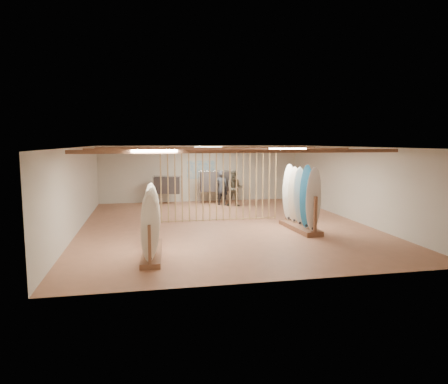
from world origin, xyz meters
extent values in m
plane|color=#AC7153|center=(0.00, 0.00, 0.00)|extent=(12.00, 12.00, 0.00)
plane|color=#9B9893|center=(0.00, 0.00, 2.80)|extent=(12.00, 12.00, 0.00)
plane|color=beige|center=(0.00, 6.00, 1.40)|extent=(12.00, 0.00, 12.00)
plane|color=beige|center=(0.00, -6.00, 1.40)|extent=(12.00, 0.00, 12.00)
plane|color=beige|center=(-5.00, 0.00, 1.40)|extent=(0.00, 12.00, 12.00)
plane|color=beige|center=(5.00, 0.00, 1.40)|extent=(0.00, 12.00, 12.00)
cube|color=brown|center=(0.00, 0.00, 2.72)|extent=(9.50, 6.12, 0.10)
cube|color=white|center=(0.00, 0.00, 2.74)|extent=(1.20, 0.35, 0.06)
cylinder|color=tan|center=(-2.20, 0.80, 1.40)|extent=(0.05, 0.05, 2.78)
cylinder|color=tan|center=(-1.94, 0.80, 1.40)|extent=(0.05, 0.05, 2.78)
cylinder|color=tan|center=(-1.68, 0.80, 1.40)|extent=(0.05, 0.05, 2.78)
cylinder|color=tan|center=(-1.42, 0.80, 1.40)|extent=(0.05, 0.05, 2.78)
cylinder|color=tan|center=(-1.16, 0.80, 1.40)|extent=(0.05, 0.05, 2.78)
cylinder|color=tan|center=(-0.91, 0.80, 1.40)|extent=(0.05, 0.05, 2.78)
cylinder|color=tan|center=(-0.65, 0.80, 1.40)|extent=(0.05, 0.05, 2.78)
cylinder|color=tan|center=(-0.39, 0.80, 1.40)|extent=(0.05, 0.05, 2.78)
cylinder|color=tan|center=(-0.13, 0.80, 1.40)|extent=(0.05, 0.05, 2.78)
cylinder|color=tan|center=(0.13, 0.80, 1.40)|extent=(0.05, 0.05, 2.78)
cylinder|color=tan|center=(0.39, 0.80, 1.40)|extent=(0.05, 0.05, 2.78)
cylinder|color=tan|center=(0.65, 0.80, 1.40)|extent=(0.05, 0.05, 2.78)
cylinder|color=tan|center=(0.91, 0.80, 1.40)|extent=(0.05, 0.05, 2.78)
cylinder|color=tan|center=(1.16, 0.80, 1.40)|extent=(0.05, 0.05, 2.78)
cylinder|color=tan|center=(1.42, 0.80, 1.40)|extent=(0.05, 0.05, 2.78)
cylinder|color=tan|center=(1.68, 0.80, 1.40)|extent=(0.05, 0.05, 2.78)
cylinder|color=tan|center=(1.94, 0.80, 1.40)|extent=(0.05, 0.05, 2.78)
cylinder|color=tan|center=(2.20, 0.80, 1.40)|extent=(0.05, 0.05, 2.78)
cube|color=#3479B7|center=(0.00, 5.98, 1.60)|extent=(1.40, 0.03, 0.90)
cube|color=brown|center=(-2.63, -3.43, 0.07)|extent=(0.63, 2.56, 0.13)
cylinder|color=black|center=(-2.63, -3.43, 0.89)|extent=(0.15, 2.48, 0.01)
ellipsoid|color=silver|center=(-2.68, -4.50, 0.95)|extent=(0.43, 0.08, 1.64)
ellipsoid|color=silver|center=(-2.67, -4.15, 0.95)|extent=(0.43, 0.08, 1.64)
ellipsoid|color=silver|center=(-2.65, -3.79, 0.95)|extent=(0.43, 0.08, 1.64)
ellipsoid|color=silver|center=(-2.63, -3.43, 0.95)|extent=(0.43, 0.08, 1.64)
ellipsoid|color=white|center=(-2.61, -3.08, 0.95)|extent=(0.43, 0.08, 1.64)
ellipsoid|color=silver|center=(-2.59, -2.72, 0.95)|extent=(0.43, 0.08, 1.64)
ellipsoid|color=white|center=(-2.57, -2.37, 0.95)|extent=(0.43, 0.08, 1.64)
cube|color=brown|center=(2.38, -1.29, 0.08)|extent=(0.74, 2.29, 0.16)
cylinder|color=black|center=(2.38, -1.29, 1.08)|extent=(0.16, 2.20, 0.01)
ellipsoid|color=white|center=(2.44, -2.22, 1.16)|extent=(0.52, 0.10, 1.99)
ellipsoid|color=#2D8CD1|center=(2.41, -1.76, 1.16)|extent=(0.52, 0.10, 1.99)
ellipsoid|color=silver|center=(2.38, -1.29, 1.16)|extent=(0.52, 0.10, 1.99)
ellipsoid|color=silver|center=(2.35, -0.83, 1.16)|extent=(0.52, 0.10, 1.99)
ellipsoid|color=white|center=(2.32, -0.37, 1.16)|extent=(0.52, 0.10, 1.99)
cylinder|color=silver|center=(-1.75, 5.26, 1.36)|extent=(1.28, 0.36, 0.03)
cube|color=black|center=(-1.75, 5.26, 0.92)|extent=(1.27, 0.63, 0.80)
cylinder|color=silver|center=(-1.75, 5.26, 0.71)|extent=(0.03, 0.03, 1.41)
cylinder|color=silver|center=(0.54, 5.04, 1.60)|extent=(1.54, 0.09, 0.03)
cube|color=black|center=(0.54, 5.04, 1.08)|extent=(1.45, 0.44, 0.94)
cylinder|color=silver|center=(0.54, 5.04, 0.83)|extent=(0.03, 0.03, 1.65)
imported|color=#282A30|center=(0.78, 4.53, 0.93)|extent=(0.82, 0.74, 1.87)
imported|color=#3A372D|center=(1.32, 4.03, 0.96)|extent=(1.04, 0.88, 1.91)
camera|label=1|loc=(-2.75, -13.89, 2.97)|focal=32.00mm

